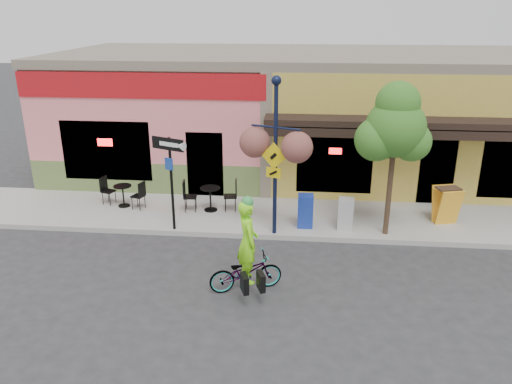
# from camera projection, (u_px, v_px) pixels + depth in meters

# --- Properties ---
(ground) EXTENTS (90.00, 90.00, 0.00)m
(ground) POSITION_uv_depth(u_px,v_px,m) (293.00, 249.00, 13.30)
(ground) COLOR #2D2D30
(ground) RESTS_ON ground
(sidewalk) EXTENTS (24.00, 3.00, 0.15)m
(sidewalk) POSITION_uv_depth(u_px,v_px,m) (295.00, 217.00, 15.14)
(sidewalk) COLOR #9E9B93
(sidewalk) RESTS_ON ground
(curb) EXTENTS (24.00, 0.12, 0.15)m
(curb) POSITION_uv_depth(u_px,v_px,m) (294.00, 237.00, 13.78)
(curb) COLOR #A8A59E
(curb) RESTS_ON ground
(building) EXTENTS (18.20, 8.20, 4.50)m
(building) POSITION_uv_depth(u_px,v_px,m) (299.00, 111.00, 19.52)
(building) COLOR #F4787F
(building) RESTS_ON ground
(bicycle) EXTENTS (1.77, 1.12, 0.88)m
(bicycle) POSITION_uv_depth(u_px,v_px,m) (246.00, 272.00, 11.24)
(bicycle) COLOR maroon
(bicycle) RESTS_ON ground
(cyclist_rider) EXTENTS (0.67, 0.81, 1.91)m
(cyclist_rider) POSITION_uv_depth(u_px,v_px,m) (248.00, 252.00, 11.06)
(cyclist_rider) COLOR #8CFF1A
(cyclist_rider) RESTS_ON ground
(lamp_post) EXTENTS (1.49, 0.98, 4.32)m
(lamp_post) POSITION_uv_depth(u_px,v_px,m) (275.00, 158.00, 13.15)
(lamp_post) COLOR #111836
(lamp_post) RESTS_ON sidewalk
(one_way_sign) EXTENTS (1.03, 0.60, 2.66)m
(one_way_sign) POSITION_uv_depth(u_px,v_px,m) (172.00, 185.00, 13.69)
(one_way_sign) COLOR black
(one_way_sign) RESTS_ON sidewalk
(cafe_set_left) EXTENTS (1.64, 1.15, 0.89)m
(cafe_set_left) POSITION_uv_depth(u_px,v_px,m) (123.00, 193.00, 15.62)
(cafe_set_left) COLOR black
(cafe_set_left) RESTS_ON sidewalk
(cafe_set_right) EXTENTS (1.72, 1.02, 0.98)m
(cafe_set_right) POSITION_uv_depth(u_px,v_px,m) (210.00, 196.00, 15.27)
(cafe_set_right) COLOR black
(cafe_set_right) RESTS_ON sidewalk
(newspaper_box_blue) EXTENTS (0.43, 0.39, 0.96)m
(newspaper_box_blue) POSITION_uv_depth(u_px,v_px,m) (305.00, 211.00, 14.14)
(newspaper_box_blue) COLOR #19329A
(newspaper_box_blue) RESTS_ON sidewalk
(newspaper_box_grey) EXTENTS (0.47, 0.43, 0.90)m
(newspaper_box_grey) POSITION_uv_depth(u_px,v_px,m) (346.00, 214.00, 14.00)
(newspaper_box_grey) COLOR #B1B1B1
(newspaper_box_grey) RESTS_ON sidewalk
(street_tree) EXTENTS (2.13, 2.13, 4.23)m
(street_tree) POSITION_uv_depth(u_px,v_px,m) (392.00, 160.00, 13.13)
(street_tree) COLOR #3D7A26
(street_tree) RESTS_ON sidewalk
(sandwich_board) EXTENTS (0.76, 0.63, 1.09)m
(sandwich_board) POSITION_uv_depth(u_px,v_px,m) (450.00, 208.00, 14.19)
(sandwich_board) COLOR yellow
(sandwich_board) RESTS_ON sidewalk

